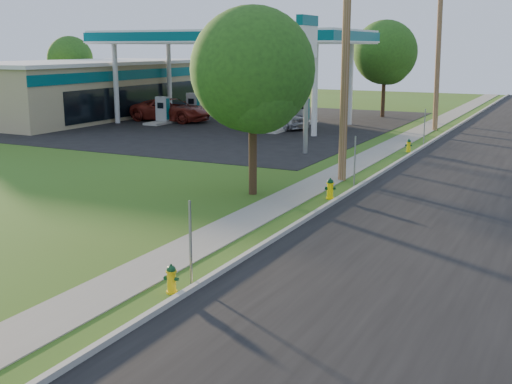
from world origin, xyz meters
TOP-DOWN VIEW (x-y plane):
  - ground_plane at (0.00, 0.00)m, footprint 140.00×140.00m
  - road at (4.50, 10.00)m, footprint 8.00×120.00m
  - curb at (0.50, 10.00)m, footprint 0.15×120.00m
  - sidewalk at (-1.25, 10.00)m, footprint 1.50×120.00m
  - forecourt at (-16.00, 32.00)m, footprint 26.00×28.00m
  - utility_pole_mid at (-0.60, 17.00)m, footprint 1.40×0.32m
  - utility_pole_far at (-0.60, 35.00)m, footprint 1.40×0.32m
  - sign_post_near at (0.25, 4.20)m, footprint 0.05×0.04m
  - sign_post_mid at (0.25, 16.00)m, footprint 0.05×0.04m
  - sign_post_far at (0.25, 28.20)m, footprint 0.05×0.04m
  - gas_canopy at (-14.00, 32.00)m, footprint 18.18×9.18m
  - fuel_pump_nw at (-18.50, 30.00)m, footprint 1.20×3.20m
  - fuel_pump_ne at (-9.50, 30.00)m, footprint 1.20×3.20m
  - fuel_pump_sw at (-18.50, 34.00)m, footprint 1.20×3.20m
  - fuel_pump_se at (-9.50, 34.00)m, footprint 1.20×3.20m
  - convenience_store at (-26.98, 32.00)m, footprint 10.40×22.40m
  - price_pylon at (-4.50, 22.50)m, footprint 0.34×2.04m
  - tree_verge at (-2.63, 13.06)m, footprint 4.49×4.49m
  - tree_lot at (-5.69, 41.13)m, footprint 4.84×4.84m
  - tree_back at (-34.68, 38.62)m, footprint 4.15×4.15m
  - hydrant_near at (0.13, 3.58)m, footprint 0.35×0.31m
  - hydrant_mid at (0.11, 13.70)m, footprint 0.39×0.35m
  - hydrant_far at (0.09, 25.41)m, footprint 0.35×0.32m
  - car_red at (-18.70, 31.39)m, footprint 6.03×2.78m
  - car_silver at (-10.23, 31.18)m, footprint 5.28×3.47m

SIDE VIEW (x-z plane):
  - ground_plane at x=0.00m, z-range 0.00..0.00m
  - road at x=4.50m, z-range 0.00..0.02m
  - forecourt at x=-16.00m, z-range 0.00..0.02m
  - sidewalk at x=-1.25m, z-range 0.00..0.03m
  - curb at x=0.50m, z-range 0.00..0.15m
  - hydrant_near at x=0.13m, z-range -0.01..0.67m
  - hydrant_far at x=0.09m, z-range -0.01..0.68m
  - hydrant_mid at x=0.11m, z-range -0.01..0.75m
  - fuel_pump_nw at x=-18.50m, z-range -0.23..1.67m
  - fuel_pump_ne at x=-9.50m, z-range -0.23..1.67m
  - fuel_pump_sw at x=-18.50m, z-range -0.23..1.67m
  - fuel_pump_se at x=-9.50m, z-range -0.23..1.67m
  - car_silver at x=-10.23m, z-range 0.00..1.67m
  - car_red at x=-18.70m, z-range 0.00..1.67m
  - sign_post_near at x=0.25m, z-range 0.00..2.00m
  - sign_post_mid at x=0.25m, z-range 0.00..2.00m
  - sign_post_far at x=0.25m, z-range 0.00..2.00m
  - convenience_store at x=-26.98m, z-range 0.01..4.25m
  - tree_back at x=-34.68m, z-range 0.90..7.20m
  - tree_verge at x=-2.63m, z-range 0.98..7.79m
  - tree_lot at x=-5.69m, z-range 1.06..8.39m
  - utility_pole_far at x=-0.60m, z-range 0.05..9.56m
  - utility_pole_mid at x=-0.60m, z-range 0.05..9.85m
  - price_pylon at x=-4.50m, z-range 2.01..8.86m
  - gas_canopy at x=-14.00m, z-range 2.70..9.10m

